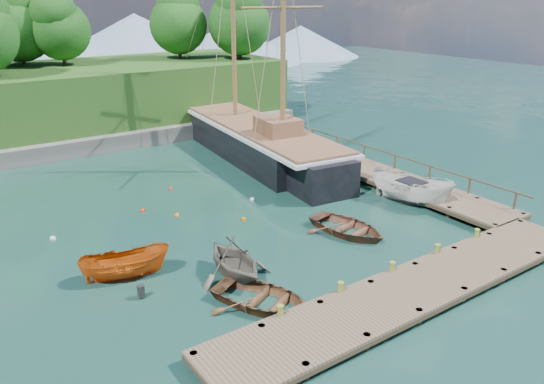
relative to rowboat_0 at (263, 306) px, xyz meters
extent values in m
plane|color=#133A2D|center=(3.64, 3.39, 0.00)|extent=(160.00, 160.00, 0.00)
cube|color=brown|center=(5.64, -3.11, 0.54)|extent=(20.00, 3.20, 0.12)
cube|color=black|center=(5.64, -3.11, 0.38)|extent=(20.00, 3.20, 0.20)
cylinder|color=black|center=(-4.06, -1.81, 0.05)|extent=(0.28, 0.28, 1.10)
cylinder|color=black|center=(15.34, -1.81, 0.05)|extent=(0.28, 0.28, 1.10)
cube|color=brown|center=(15.14, 10.39, 0.54)|extent=(3.20, 24.00, 0.12)
cube|color=black|center=(15.14, 10.39, 0.38)|extent=(3.20, 24.00, 0.20)
cylinder|color=black|center=(13.84, -1.31, 0.05)|extent=(0.28, 0.28, 1.10)
cylinder|color=black|center=(16.44, -1.31, 0.05)|extent=(0.28, 0.28, 1.10)
cylinder|color=black|center=(13.84, 22.09, 0.05)|extent=(0.28, 0.28, 1.10)
cylinder|color=black|center=(16.44, 22.09, 0.05)|extent=(0.28, 0.28, 1.10)
cylinder|color=olive|center=(-0.36, -1.71, 0.00)|extent=(0.26, 0.26, 0.45)
cylinder|color=olive|center=(2.64, -1.71, 0.00)|extent=(0.26, 0.26, 0.45)
cylinder|color=olive|center=(5.64, -1.71, 0.00)|extent=(0.26, 0.26, 0.45)
cylinder|color=olive|center=(8.64, -1.71, 0.00)|extent=(0.26, 0.26, 0.45)
cylinder|color=olive|center=(11.64, -1.71, 0.00)|extent=(0.26, 0.26, 0.45)
imported|color=brown|center=(0.00, 0.00, 0.00)|extent=(4.88, 5.41, 0.92)
imported|color=#665F53|center=(0.26, 2.70, 0.00)|extent=(3.46, 3.98, 2.05)
imported|color=brown|center=(7.59, 3.24, 0.00)|extent=(3.93, 4.96, 0.92)
imported|color=#BF4F0E|center=(-3.76, 5.39, 0.00)|extent=(4.22, 2.56, 1.53)
imported|color=silver|center=(13.64, 4.29, 0.00)|extent=(3.26, 5.68, 2.07)
cube|color=black|center=(11.35, 17.66, 0.79)|extent=(6.68, 15.78, 3.18)
cube|color=black|center=(12.46, 27.44, 0.79)|extent=(3.26, 5.09, 2.86)
cube|color=black|center=(10.35, 8.96, 0.79)|extent=(3.90, 4.31, 3.02)
cube|color=silver|center=(11.35, 17.66, 2.34)|extent=(7.27, 20.57, 0.25)
cube|color=brown|center=(11.35, 17.66, 2.59)|extent=(6.78, 20.08, 0.12)
cube|color=brown|center=(10.97, 14.40, 3.19)|extent=(2.81, 3.26, 1.20)
cylinder|color=brown|center=(12.87, 31.01, 3.79)|extent=(1.02, 6.88, 1.69)
cylinder|color=brown|center=(11.79, 21.57, 11.04)|extent=(0.36, 0.36, 16.90)
cylinder|color=brown|center=(10.90, 13.74, 10.36)|extent=(0.36, 0.36, 15.55)
cylinder|color=#8C7A59|center=(12.50, 27.78, 11.29)|extent=(1.37, 11.62, 9.82)
sphere|color=silver|center=(-3.95, 6.12, 0.00)|extent=(0.34, 0.34, 0.34)
sphere|color=#D15C14|center=(1.18, 10.61, 0.00)|extent=(0.32, 0.32, 0.32)
sphere|color=#DE5D00|center=(4.02, 7.94, 0.00)|extent=(0.29, 0.29, 0.29)
sphere|color=silver|center=(6.06, 10.22, 0.00)|extent=(0.33, 0.33, 0.33)
sphere|color=red|center=(-0.18, 12.40, 0.00)|extent=(0.29, 0.29, 0.29)
sphere|color=red|center=(2.77, 14.91, 0.00)|extent=(0.27, 0.27, 0.27)
sphere|color=white|center=(-5.47, 11.50, 0.00)|extent=(0.31, 0.31, 0.31)
cube|color=#474744|center=(-4.36, 27.39, 0.60)|extent=(50.00, 4.00, 1.40)
cylinder|color=#382616|center=(17.55, 30.04, 6.70)|extent=(0.36, 0.36, 1.40)
sphere|color=#144313|center=(17.55, 30.04, 9.30)|extent=(6.00, 6.00, 6.00)
cylinder|color=#382616|center=(2.03, 34.61, 6.70)|extent=(0.36, 0.36, 1.40)
sphere|color=#144313|center=(2.03, 34.61, 9.00)|extent=(5.13, 5.13, 5.13)
cylinder|color=#382616|center=(-0.93, 36.75, 6.70)|extent=(0.36, 0.36, 1.40)
sphere|color=#144313|center=(-0.93, 36.75, 9.32)|extent=(6.05, 6.05, 6.05)
cylinder|color=#382616|center=(17.73, 31.05, 6.70)|extent=(0.36, 0.36, 1.40)
sphere|color=#144313|center=(17.73, 31.05, 8.87)|extent=(4.77, 4.77, 4.77)
cylinder|color=#382616|center=(12.92, 33.78, 6.70)|extent=(0.36, 0.36, 1.40)
sphere|color=#144313|center=(12.92, 33.78, 9.14)|extent=(5.55, 5.55, 5.55)
cone|color=#728CA5|center=(23.64, 73.39, 4.50)|extent=(36.00, 36.00, 9.00)
cone|color=#728CA5|center=(41.64, 73.39, 3.50)|extent=(28.00, 28.00, 7.00)
cone|color=#728CA5|center=(8.64, 73.39, 4.00)|extent=(32.00, 32.00, 8.00)
cone|color=#728CA5|center=(58.64, 73.39, 3.00)|extent=(24.00, 24.00, 6.00)
camera|label=1|loc=(-10.35, -15.49, 11.94)|focal=35.00mm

